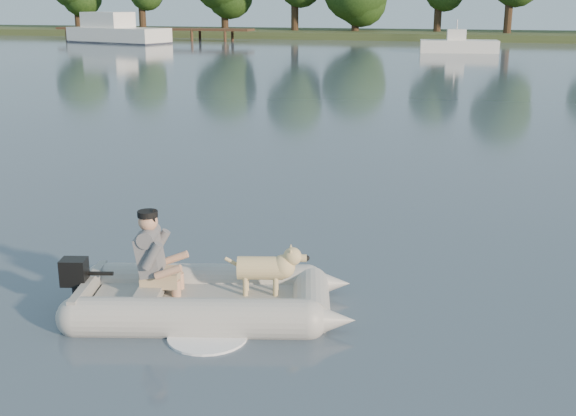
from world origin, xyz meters
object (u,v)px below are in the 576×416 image
(dog, at_px, (261,272))
(motorboat, at_px, (459,37))
(man, at_px, (151,251))
(cabin_cruiser, at_px, (118,28))
(dinghy, at_px, (208,268))
(dock, at_px, (153,34))

(dog, xyz_separation_m, motorboat, (-0.02, 43.15, 0.55))
(man, bearing_deg, dog, 0.00)
(cabin_cruiser, bearing_deg, dinghy, -43.23)
(dock, relative_size, cabin_cruiser, 1.94)
(dock, distance_m, cabin_cruiser, 4.98)
(dinghy, relative_size, man, 4.50)
(dog, relative_size, motorboat, 0.16)
(dinghy, relative_size, cabin_cruiser, 0.46)
(cabin_cruiser, bearing_deg, dog, -42.63)
(dinghy, relative_size, dog, 5.20)
(dog, height_order, cabin_cruiser, cabin_cruiser)
(dinghy, distance_m, dog, 0.58)
(man, bearing_deg, motorboat, 74.25)
(dinghy, bearing_deg, man, 175.76)
(dinghy, distance_m, motorboat, 43.34)
(dock, bearing_deg, dinghy, -63.53)
(dock, xyz_separation_m, dog, (26.50, -51.93, -0.06))
(dog, distance_m, motorboat, 43.15)
(man, distance_m, dog, 1.22)
(dinghy, xyz_separation_m, man, (-0.61, -0.11, 0.17))
(dinghy, height_order, motorboat, motorboat)
(man, xyz_separation_m, dog, (1.16, 0.29, -0.23))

